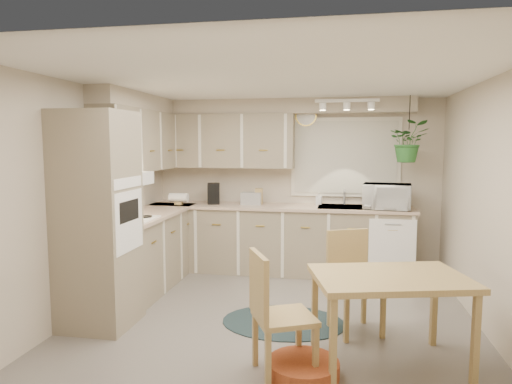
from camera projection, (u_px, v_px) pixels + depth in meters
floor at (274, 322)px, 4.60m from camera, size 4.20×4.20×0.00m
ceiling at (275, 79)px, 4.34m from camera, size 4.20×4.20×0.00m
wall_back at (295, 185)px, 6.52m from camera, size 4.00×0.04×2.40m
wall_front at (219, 255)px, 2.42m from camera, size 4.00×0.04×2.40m
wall_left at (87, 199)px, 4.83m from camera, size 0.04×4.20×2.40m
wall_right at (494, 209)px, 4.11m from camera, size 0.04×4.20×2.40m
base_cab_left at (150, 251)px, 5.71m from camera, size 0.60×1.85×0.90m
base_cab_back at (278, 240)px, 6.35m from camera, size 3.60×0.60×0.90m
counter_left at (149, 214)px, 5.66m from camera, size 0.64×1.89×0.04m
counter_back at (278, 207)px, 6.29m from camera, size 3.64×0.64×0.04m
oven_stack at (98, 220)px, 4.42m from camera, size 0.65×0.65×2.10m
wall_oven_face at (129, 221)px, 4.36m from camera, size 0.02×0.56×0.58m
upper_cab_left at (142, 141)px, 5.71m from camera, size 0.35×2.00×0.75m
upper_cab_back at (224, 141)px, 6.47m from camera, size 2.00×0.35×0.75m
soffit_left at (139, 102)px, 5.66m from camera, size 0.30×2.00×0.20m
soffit_back at (280, 106)px, 6.30m from camera, size 3.60×0.30×0.20m
cooktop at (129, 220)px, 5.09m from camera, size 0.52×0.58×0.02m
range_hood at (126, 179)px, 5.05m from camera, size 0.40×0.60×0.14m
window_blinds at (345, 157)px, 6.33m from camera, size 1.40×0.02×1.00m
window_frame at (345, 157)px, 6.34m from camera, size 1.50×0.02×1.10m
sink at (344, 210)px, 6.14m from camera, size 0.70×0.48×0.10m
dishwasher_front at (392, 252)px, 5.78m from camera, size 0.58×0.02×0.83m
track_light_bar at (347, 101)px, 5.74m from camera, size 0.80×0.04×0.04m
wall_clock at (306, 116)px, 6.37m from camera, size 0.30×0.03×0.30m
dining_table at (389, 320)px, 3.66m from camera, size 1.35×1.06×0.75m
chair_left at (285, 314)px, 3.51m from camera, size 0.60×0.60×0.97m
chair_back at (356, 283)px, 4.30m from camera, size 0.59×0.59×0.96m
braided_rug at (283, 322)px, 4.58m from camera, size 1.26×0.95×0.01m
pet_bed at (303, 369)px, 3.51m from camera, size 0.72×0.72×0.13m
microwave at (387, 194)px, 5.92m from camera, size 0.63×0.40×0.40m
soap_bottle at (319, 202)px, 6.34m from camera, size 0.09×0.18×0.08m
hanging_plant at (408, 146)px, 5.81m from camera, size 0.49×0.54×0.42m
coffee_maker at (214, 193)px, 6.44m from camera, size 0.21×0.24×0.29m
toaster at (252, 198)px, 6.37m from camera, size 0.29×0.17×0.17m
knife_block at (259, 196)px, 6.38m from camera, size 0.11×0.11×0.22m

